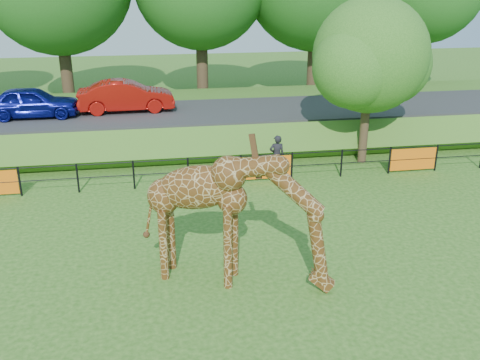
{
  "coord_description": "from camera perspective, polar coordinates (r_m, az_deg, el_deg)",
  "views": [
    {
      "loc": [
        -1.21,
        -10.82,
        7.37
      ],
      "look_at": [
        1.14,
        3.08,
        2.0
      ],
      "focal_mm": 40.0,
      "sensor_mm": 36.0,
      "label": 1
    }
  ],
  "objects": [
    {
      "name": "car_blue",
      "position": [
        25.94,
        -21.31,
        7.74
      ],
      "size": [
        4.08,
        1.67,
        1.39
      ],
      "primitive_type": "imported",
      "rotation": [
        0.0,
        0.0,
        1.58
      ],
      "color": "#121892",
      "rests_on": "road"
    },
    {
      "name": "perimeter_fence",
      "position": [
        20.05,
        -5.56,
        0.86
      ],
      "size": [
        28.07,
        0.1,
        1.1
      ],
      "primitive_type": null,
      "color": "black",
      "rests_on": "ground"
    },
    {
      "name": "ground",
      "position": [
        13.15,
        -2.72,
        -13.27
      ],
      "size": [
        90.0,
        90.0,
        0.0
      ],
      "primitive_type": "plane",
      "color": "#255515",
      "rests_on": "ground"
    },
    {
      "name": "giraffe",
      "position": [
        13.25,
        -0.34,
        -4.19
      ],
      "size": [
        4.9,
        2.74,
        3.52
      ],
      "primitive_type": null,
      "rotation": [
        0.0,
        0.0,
        -0.4
      ],
      "color": "#512E10",
      "rests_on": "ground"
    },
    {
      "name": "car_red",
      "position": [
        25.89,
        -12.05,
        8.76
      ],
      "size": [
        4.49,
        1.73,
        1.46
      ],
      "primitive_type": "imported",
      "rotation": [
        0.0,
        0.0,
        1.61
      ],
      "color": "#B2130C",
      "rests_on": "road"
    },
    {
      "name": "visitor",
      "position": [
        21.0,
        3.95,
        2.63
      ],
      "size": [
        0.62,
        0.42,
        1.64
      ],
      "primitive_type": "imported",
      "rotation": [
        0.0,
        0.0,
        3.09
      ],
      "color": "black",
      "rests_on": "ground"
    },
    {
      "name": "tree_east",
      "position": [
        22.48,
        13.9,
        12.36
      ],
      "size": [
        5.4,
        4.71,
        6.76
      ],
      "color": "#352517",
      "rests_on": "ground"
    },
    {
      "name": "embankment",
      "position": [
        27.19,
        -6.79,
        6.39
      ],
      "size": [
        40.0,
        9.0,
        1.3
      ],
      "primitive_type": "cube",
      "color": "#255515",
      "rests_on": "ground"
    },
    {
      "name": "road",
      "position": [
        25.57,
        -6.66,
        7.11
      ],
      "size": [
        40.0,
        5.0,
        0.12
      ],
      "primitive_type": "cube",
      "color": "#2A2A2D",
      "rests_on": "embankment"
    }
  ]
}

